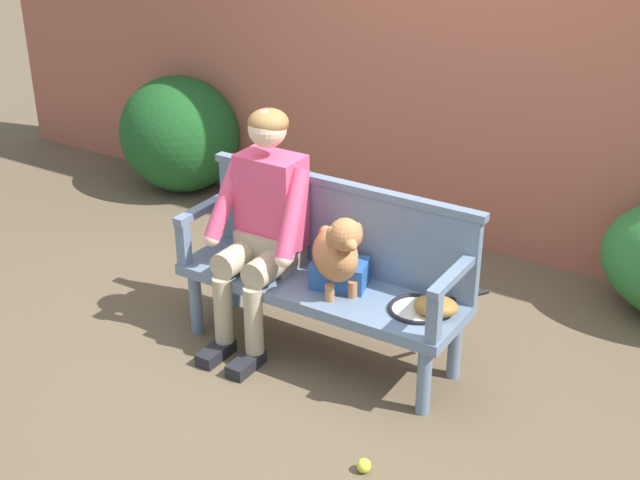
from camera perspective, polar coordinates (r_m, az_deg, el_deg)
name	(u,v)px	position (r m, az deg, el deg)	size (l,w,h in m)	color
ground_plane	(320,353)	(4.81, 0.00, -7.34)	(40.00, 40.00, 0.00)	brown
brick_garden_fence	(469,43)	(5.78, 9.67, 12.49)	(8.00, 0.30, 2.66)	#9E5642
hedge_bush_mid_left	(180,134)	(6.82, -9.11, 6.80)	(0.96, 0.85, 0.88)	#194C1E
garden_bench	(320,293)	(4.62, 0.00, -3.46)	(1.56, 0.48, 0.43)	slate
bench_backrest	(341,224)	(4.64, 1.38, 1.02)	(1.60, 0.06, 0.50)	slate
bench_armrest_left_end	(196,223)	(4.83, -8.04, 1.12)	(0.06, 0.48, 0.28)	slate
bench_armrest_right_end	(446,293)	(4.13, 8.16, -3.45)	(0.06, 0.48, 0.28)	slate
person_seated	(263,221)	(4.63, -3.70, 1.23)	(0.56, 0.64, 1.30)	black
dog_on_bench	(338,253)	(4.39, 1.16, -0.83)	(0.42, 0.39, 0.46)	#AD7042
tennis_racket	(422,308)	(4.38, 6.65, -4.38)	(0.44, 0.55, 0.03)	black
baseball_glove	(436,306)	(4.33, 7.53, -4.27)	(0.22, 0.17, 0.09)	#9E6B2D
sports_bag	(340,273)	(4.54, 1.31, -2.16)	(0.28, 0.20, 0.14)	#2856A3
tennis_ball	(364,466)	(4.03, 2.87, -14.42)	(0.07, 0.07, 0.07)	#CCDB33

